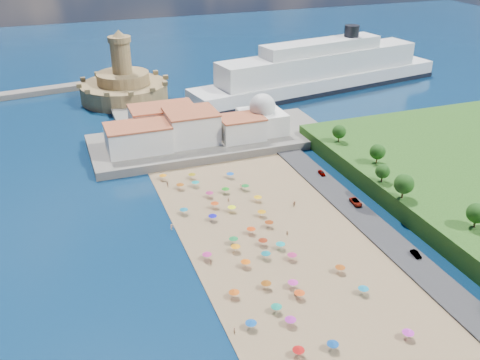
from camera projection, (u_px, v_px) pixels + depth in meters
name	position (u px, v px, depth m)	size (l,w,h in m)	color
ground	(259.00, 250.00, 139.22)	(700.00, 700.00, 0.00)	#071938
terrace	(211.00, 140.00, 202.91)	(90.00, 36.00, 3.00)	#59544C
jetty	(137.00, 118.00, 225.61)	(18.00, 70.00, 2.40)	#59544C
waterfront_buildings	(176.00, 128.00, 196.56)	(57.00, 29.00, 11.00)	silver
domed_building	(262.00, 117.00, 204.07)	(16.00, 16.00, 15.00)	silver
fortress	(124.00, 86.00, 248.33)	(40.00, 40.00, 32.40)	tan
cruise_ship	(320.00, 73.00, 261.26)	(137.91, 42.50, 29.80)	black
beach_parasols	(271.00, 267.00, 128.79)	(33.21, 116.95, 2.20)	gray
beachgoers	(240.00, 235.00, 143.74)	(38.99, 84.36, 1.87)	tan
parked_cars	(356.00, 202.00, 159.27)	(2.87, 54.12, 1.43)	gray
hillside_trees	(438.00, 200.00, 142.72)	(13.56, 108.76, 7.34)	#382314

